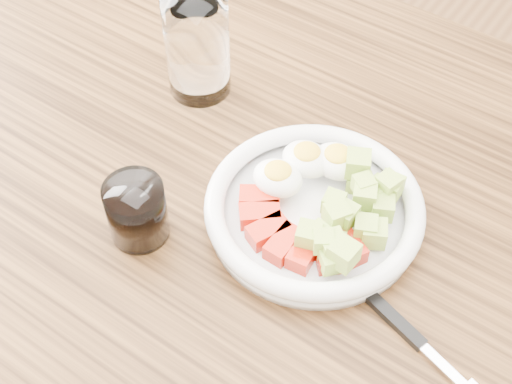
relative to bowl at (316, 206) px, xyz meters
The scene contains 5 objects.
dining_table 0.14m from the bowl, 145.36° to the right, with size 1.50×0.90×0.77m.
bowl is the anchor object (origin of this frame).
fork 0.17m from the bowl, 25.01° to the right, with size 0.20×0.07×0.01m.
water_glass 0.26m from the bowl, 157.31° to the left, with size 0.08×0.08×0.14m, color white.
coffee_glass 0.19m from the bowl, 140.08° to the right, with size 0.06×0.06×0.07m.
Camera 1 is at (0.27, -0.39, 1.40)m, focal length 50.00 mm.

